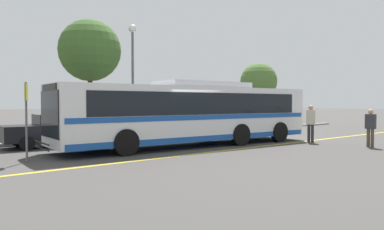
% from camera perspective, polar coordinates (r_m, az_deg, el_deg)
% --- Properties ---
extents(ground_plane, '(220.00, 220.00, 0.00)m').
position_cam_1_polar(ground_plane, '(16.64, -1.74, -4.91)').
color(ground_plane, '#423F3D').
extents(lane_strip_0, '(32.53, 0.20, 0.01)m').
position_cam_1_polar(lane_strip_0, '(15.53, 5.23, -5.39)').
color(lane_strip_0, gold).
rests_on(lane_strip_0, ground_plane).
extents(curb_strip, '(40.53, 0.36, 0.15)m').
position_cam_1_polar(curb_strip, '(21.28, -8.84, -3.25)').
color(curb_strip, '#99999E').
rests_on(curb_strip, ground_plane).
extents(transit_bus, '(12.98, 3.45, 2.93)m').
position_cam_1_polar(transit_bus, '(17.05, 0.04, 0.40)').
color(transit_bus, silver).
rests_on(transit_bus, ground_plane).
extents(parked_car_1, '(4.57, 2.11, 1.45)m').
position_cam_1_polar(parked_car_1, '(17.91, -20.06, -2.16)').
color(parked_car_1, black).
rests_on(parked_car_1, ground_plane).
extents(parked_car_2, '(4.65, 2.13, 1.36)m').
position_cam_1_polar(parked_car_2, '(20.78, -4.15, -1.64)').
color(parked_car_2, '#9E9EA3').
rests_on(parked_car_2, ground_plane).
extents(pedestrian_0, '(0.27, 0.44, 1.69)m').
position_cam_1_polar(pedestrian_0, '(18.25, 25.56, -1.47)').
color(pedestrian_0, brown).
rests_on(pedestrian_0, ground_plane).
extents(pedestrian_1, '(0.39, 0.47, 1.86)m').
position_cam_1_polar(pedestrian_1, '(19.36, 17.65, -0.87)').
color(pedestrian_1, '#2D2D33').
rests_on(pedestrian_1, ground_plane).
extents(bus_stop_sign, '(0.07, 0.40, 2.65)m').
position_cam_1_polar(bus_stop_sign, '(13.49, -23.94, 0.43)').
color(bus_stop_sign, '#59595E').
rests_on(bus_stop_sign, ground_plane).
extents(street_lamp, '(0.46, 0.46, 6.50)m').
position_cam_1_polar(street_lamp, '(22.19, -9.04, 8.42)').
color(street_lamp, '#59595E').
rests_on(street_lamp, ground_plane).
extents(tree_0, '(3.62, 3.62, 6.86)m').
position_cam_1_polar(tree_0, '(23.07, -15.31, 9.44)').
color(tree_0, '#513823').
rests_on(tree_0, ground_plane).
extents(tree_2, '(3.35, 3.35, 5.61)m').
position_cam_1_polar(tree_2, '(34.81, 10.13, 5.06)').
color(tree_2, '#513823').
rests_on(tree_2, ground_plane).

